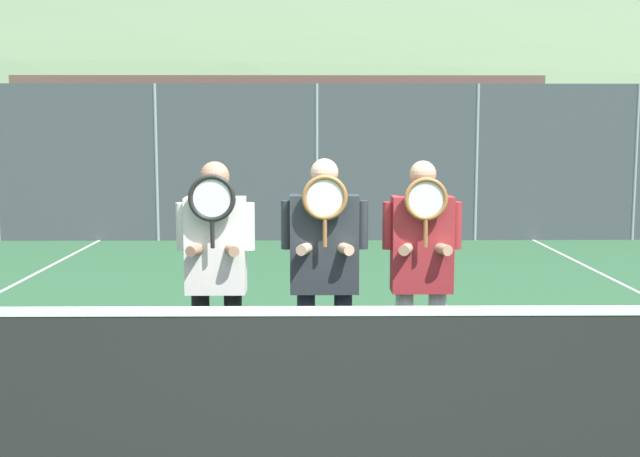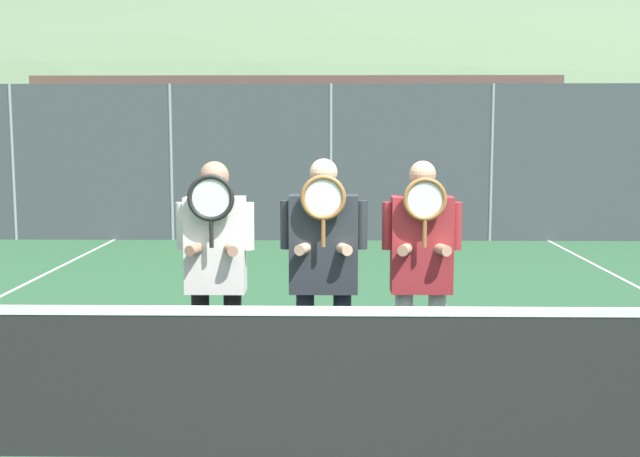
{
  "view_description": "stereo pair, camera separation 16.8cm",
  "coord_description": "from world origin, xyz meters",
  "views": [
    {
      "loc": [
        -0.09,
        -4.79,
        2.04
      ],
      "look_at": [
        -0.03,
        1.06,
        1.32
      ],
      "focal_mm": 45.0,
      "sensor_mm": 36.0,
      "label": 1
    },
    {
      "loc": [
        0.08,
        -4.79,
        2.04
      ],
      "look_at": [
        -0.03,
        1.06,
        1.32
      ],
      "focal_mm": 45.0,
      "sensor_mm": 36.0,
      "label": 2
    }
  ],
  "objects": [
    {
      "name": "car_far_left",
      "position": [
        -4.46,
        13.58,
        0.91
      ],
      "size": [
        4.76,
        1.93,
        1.79
      ],
      "color": "black",
      "rests_on": "ground_plane"
    },
    {
      "name": "clubhouse_building",
      "position": [
        -0.99,
        19.57,
        1.77
      ],
      "size": [
        14.26,
        5.5,
        3.49
      ],
      "color": "beige",
      "rests_on": "ground_plane"
    },
    {
      "name": "tennis_net",
      "position": [
        0.0,
        0.0,
        0.5
      ],
      "size": [
        10.86,
        0.09,
        1.07
      ],
      "color": "gray",
      "rests_on": "ground_plane"
    },
    {
      "name": "fence_back",
      "position": [
        0.0,
        9.97,
        1.44
      ],
      "size": [
        17.73,
        0.06,
        2.88
      ],
      "color": "gray",
      "rests_on": "ground_plane"
    },
    {
      "name": "player_leftmost",
      "position": [
        -0.78,
        0.88,
        1.08
      ],
      "size": [
        0.56,
        0.34,
        1.82
      ],
      "color": "black",
      "rests_on": "ground_plane"
    },
    {
      "name": "car_center",
      "position": [
        5.96,
        13.36,
        0.89
      ],
      "size": [
        4.65,
        2.07,
        1.72
      ],
      "color": "#B2B7BC",
      "rests_on": "ground_plane"
    },
    {
      "name": "car_left_of_center",
      "position": [
        0.78,
        13.2,
        0.88
      ],
      "size": [
        4.22,
        1.9,
        1.73
      ],
      "color": "#285638",
      "rests_on": "ground_plane"
    },
    {
      "name": "player_center_left",
      "position": [
        0.0,
        0.84,
        1.09
      ],
      "size": [
        0.62,
        0.34,
        1.84
      ],
      "color": "#232838",
      "rests_on": "ground_plane"
    },
    {
      "name": "hill_distant",
      "position": [
        0.0,
        63.1,
        0.0
      ],
      "size": [
        128.61,
        71.45,
        25.01
      ],
      "color": "#5B7551",
      "rests_on": "ground_plane"
    },
    {
      "name": "player_center_right",
      "position": [
        0.7,
        0.9,
        1.06
      ],
      "size": [
        0.57,
        0.34,
        1.82
      ],
      "color": "white",
      "rests_on": "ground_plane"
    }
  ]
}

